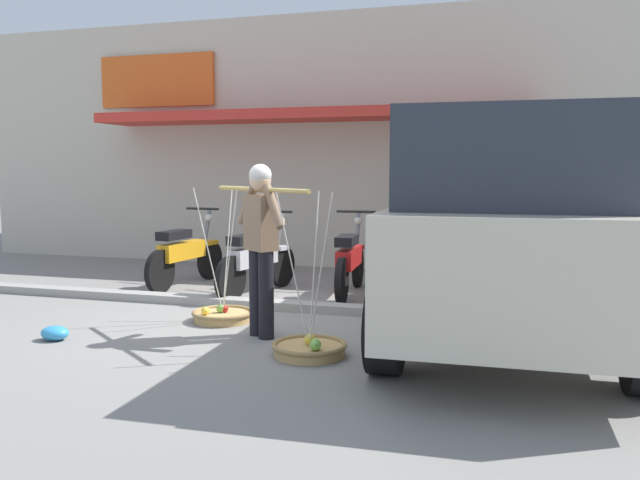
{
  "coord_description": "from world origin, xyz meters",
  "views": [
    {
      "loc": [
        2.69,
        -6.5,
        1.64
      ],
      "look_at": [
        0.55,
        0.6,
        0.85
      ],
      "focal_mm": 37.16,
      "sensor_mm": 36.0,
      "label": 1
    }
  ],
  "objects_px": {
    "motorcycle_third_in_row": "(350,261)",
    "parked_truck": "(509,223)",
    "fruit_vendor": "(261,238)",
    "fruit_basket_left_side": "(310,348)",
    "motorcycle_second_in_row": "(256,260)",
    "fruit_basket_right_side": "(223,315)",
    "motorcycle_nearest_shop": "(185,254)",
    "plastic_litter_bag": "(55,333)"
  },
  "relations": [
    {
      "from": "fruit_basket_left_side",
      "to": "fruit_basket_right_side",
      "type": "xyz_separation_m",
      "value": [
        -1.31,
        1.01,
        -0.0
      ]
    },
    {
      "from": "motorcycle_second_in_row",
      "to": "motorcycle_third_in_row",
      "type": "xyz_separation_m",
      "value": [
        1.2,
        0.28,
        0.0
      ]
    },
    {
      "from": "motorcycle_nearest_shop",
      "to": "motorcycle_second_in_row",
      "type": "distance_m",
      "value": 1.23
    },
    {
      "from": "fruit_basket_right_side",
      "to": "motorcycle_nearest_shop",
      "type": "distance_m",
      "value": 2.36
    },
    {
      "from": "motorcycle_third_in_row",
      "to": "motorcycle_second_in_row",
      "type": "bearing_deg",
      "value": -166.86
    },
    {
      "from": "fruit_vendor",
      "to": "plastic_litter_bag",
      "type": "height_order",
      "value": "fruit_vendor"
    },
    {
      "from": "motorcycle_nearest_shop",
      "to": "motorcycle_second_in_row",
      "type": "relative_size",
      "value": 1.01
    },
    {
      "from": "motorcycle_second_in_row",
      "to": "fruit_vendor",
      "type": "bearing_deg",
      "value": -66.43
    },
    {
      "from": "motorcycle_nearest_shop",
      "to": "motorcycle_third_in_row",
      "type": "height_order",
      "value": "same"
    },
    {
      "from": "fruit_vendor",
      "to": "plastic_litter_bag",
      "type": "xyz_separation_m",
      "value": [
        -1.86,
        -0.71,
        -0.91
      ]
    },
    {
      "from": "parked_truck",
      "to": "motorcycle_third_in_row",
      "type": "bearing_deg",
      "value": 139.79
    },
    {
      "from": "fruit_basket_right_side",
      "to": "parked_truck",
      "type": "distance_m",
      "value": 3.15
    },
    {
      "from": "fruit_basket_right_side",
      "to": "motorcycle_nearest_shop",
      "type": "xyz_separation_m",
      "value": [
        -1.44,
        1.84,
        0.38
      ]
    },
    {
      "from": "fruit_vendor",
      "to": "fruit_basket_left_side",
      "type": "relative_size",
      "value": 1.17
    },
    {
      "from": "motorcycle_third_in_row",
      "to": "plastic_litter_bag",
      "type": "distance_m",
      "value": 3.75
    },
    {
      "from": "fruit_basket_right_side",
      "to": "motorcycle_second_in_row",
      "type": "bearing_deg",
      "value": 98.75
    },
    {
      "from": "fruit_vendor",
      "to": "motorcycle_third_in_row",
      "type": "distance_m",
      "value": 2.41
    },
    {
      "from": "fruit_vendor",
      "to": "parked_truck",
      "type": "bearing_deg",
      "value": 15.42
    },
    {
      "from": "motorcycle_nearest_shop",
      "to": "motorcycle_second_in_row",
      "type": "bearing_deg",
      "value": -13.4
    },
    {
      "from": "parked_truck",
      "to": "plastic_litter_bag",
      "type": "xyz_separation_m",
      "value": [
        -4.17,
        -1.34,
        -1.06
      ]
    },
    {
      "from": "fruit_vendor",
      "to": "motorcycle_nearest_shop",
      "type": "xyz_separation_m",
      "value": [
        -2.1,
        2.34,
        -0.52
      ]
    },
    {
      "from": "fruit_basket_left_side",
      "to": "motorcycle_nearest_shop",
      "type": "bearing_deg",
      "value": 134.07
    },
    {
      "from": "fruit_vendor",
      "to": "motorcycle_third_in_row",
      "type": "bearing_deg",
      "value": 82.53
    },
    {
      "from": "motorcycle_second_in_row",
      "to": "motorcycle_third_in_row",
      "type": "height_order",
      "value": "same"
    },
    {
      "from": "motorcycle_second_in_row",
      "to": "parked_truck",
      "type": "xyz_separation_m",
      "value": [
        3.21,
        -1.41,
        0.68
      ]
    },
    {
      "from": "fruit_vendor",
      "to": "fruit_basket_left_side",
      "type": "distance_m",
      "value": 1.23
    },
    {
      "from": "motorcycle_second_in_row",
      "to": "parked_truck",
      "type": "relative_size",
      "value": 0.37
    },
    {
      "from": "fruit_basket_left_side",
      "to": "motorcycle_nearest_shop",
      "type": "xyz_separation_m",
      "value": [
        -2.75,
        2.84,
        0.38
      ]
    },
    {
      "from": "motorcycle_third_in_row",
      "to": "plastic_litter_bag",
      "type": "height_order",
      "value": "motorcycle_third_in_row"
    },
    {
      "from": "fruit_basket_right_side",
      "to": "motorcycle_nearest_shop",
      "type": "bearing_deg",
      "value": 128.09
    },
    {
      "from": "motorcycle_third_in_row",
      "to": "parked_truck",
      "type": "height_order",
      "value": "parked_truck"
    },
    {
      "from": "fruit_basket_right_side",
      "to": "parked_truck",
      "type": "relative_size",
      "value": 0.3
    },
    {
      "from": "fruit_basket_left_side",
      "to": "fruit_basket_right_side",
      "type": "height_order",
      "value": "same"
    },
    {
      "from": "fruit_basket_right_side",
      "to": "parked_truck",
      "type": "height_order",
      "value": "parked_truck"
    },
    {
      "from": "fruit_basket_right_side",
      "to": "motorcycle_second_in_row",
      "type": "height_order",
      "value": "fruit_basket_right_side"
    },
    {
      "from": "motorcycle_nearest_shop",
      "to": "parked_truck",
      "type": "height_order",
      "value": "parked_truck"
    },
    {
      "from": "fruit_vendor",
      "to": "motorcycle_nearest_shop",
      "type": "distance_m",
      "value": 3.18
    },
    {
      "from": "motorcycle_third_in_row",
      "to": "parked_truck",
      "type": "bearing_deg",
      "value": -40.21
    },
    {
      "from": "fruit_vendor",
      "to": "motorcycle_nearest_shop",
      "type": "relative_size",
      "value": 0.93
    },
    {
      "from": "parked_truck",
      "to": "motorcycle_nearest_shop",
      "type": "bearing_deg",
      "value": 158.9
    },
    {
      "from": "fruit_vendor",
      "to": "plastic_litter_bag",
      "type": "distance_m",
      "value": 2.19
    },
    {
      "from": "motorcycle_second_in_row",
      "to": "fruit_basket_right_side",
      "type": "bearing_deg",
      "value": -81.25
    }
  ]
}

